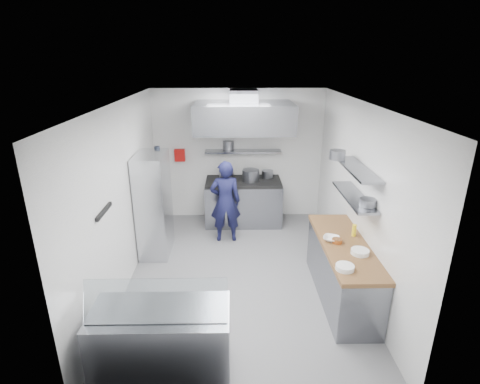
{
  "coord_description": "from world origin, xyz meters",
  "views": [
    {
      "loc": [
        -0.11,
        -5.34,
        3.43
      ],
      "look_at": [
        0.0,
        0.6,
        1.25
      ],
      "focal_mm": 28.0,
      "sensor_mm": 36.0,
      "label": 1
    }
  ],
  "objects_px": {
    "gas_range": "(243,203)",
    "chef": "(225,202)",
    "display_case": "(162,343)",
    "wire_rack": "(154,205)"
  },
  "relations": [
    {
      "from": "display_case",
      "to": "wire_rack",
      "type": "bearing_deg",
      "value": 102.13
    },
    {
      "from": "chef",
      "to": "wire_rack",
      "type": "relative_size",
      "value": 0.87
    },
    {
      "from": "chef",
      "to": "display_case",
      "type": "bearing_deg",
      "value": 75.25
    },
    {
      "from": "chef",
      "to": "wire_rack",
      "type": "xyz_separation_m",
      "value": [
        -1.26,
        -0.42,
        0.12
      ]
    },
    {
      "from": "gas_range",
      "to": "display_case",
      "type": "relative_size",
      "value": 1.07
    },
    {
      "from": "chef",
      "to": "gas_range",
      "type": "bearing_deg",
      "value": -117.8
    },
    {
      "from": "gas_range",
      "to": "chef",
      "type": "bearing_deg",
      "value": -114.2
    },
    {
      "from": "gas_range",
      "to": "chef",
      "type": "height_order",
      "value": "chef"
    },
    {
      "from": "chef",
      "to": "wire_rack",
      "type": "height_order",
      "value": "wire_rack"
    },
    {
      "from": "gas_range",
      "to": "display_case",
      "type": "height_order",
      "value": "gas_range"
    }
  ]
}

